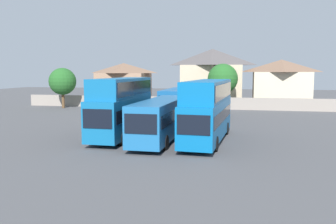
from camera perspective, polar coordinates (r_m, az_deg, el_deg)
The scene contains 12 objects.
ground at distance 47.81m, azimuth 3.63°, elevation -0.36°, with size 140.00×140.00×0.00m, color #4C4C4F.
depot_boundary_wall at distance 54.79m, azimuth 4.68°, elevation 1.45°, with size 56.00×0.50×1.80m, color gray.
bus_1 at distance 31.16m, azimuth -7.38°, elevation 1.23°, with size 2.69×10.47×5.12m.
bus_2 at distance 29.68m, azimuth -1.10°, elevation -0.83°, with size 2.76×11.95×3.36m.
bus_3 at distance 29.32m, azimuth 6.37°, elevation 0.77°, with size 3.32×11.75×4.97m.
bus_4 at distance 44.65m, azimuth 1.46°, elevation 1.75°, with size 2.73×10.55×3.52m.
bus_5 at distance 44.31m, azimuth 4.94°, elevation 1.57°, with size 2.53×10.59×3.34m.
house_terrace_left at distance 66.54m, azimuth -7.06°, elevation 4.70°, with size 9.17×7.58×7.20m.
house_terrace_centre at distance 63.99m, azimuth 7.06°, elevation 5.75°, with size 10.99×7.03×9.63m.
house_terrace_right at distance 63.31m, azimuth 17.55°, elevation 4.57°, with size 9.52×7.99×7.66m.
tree_left_of_lot at distance 56.76m, azimuth 8.71°, elevation 5.23°, with size 4.71×4.71×6.90m.
tree_behind_wall at distance 58.01m, azimuth -16.46°, elevation 4.68°, with size 4.18×4.18×6.23m.
Camera 1 is at (6.60, -29.01, 5.72)m, focal length 38.25 mm.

